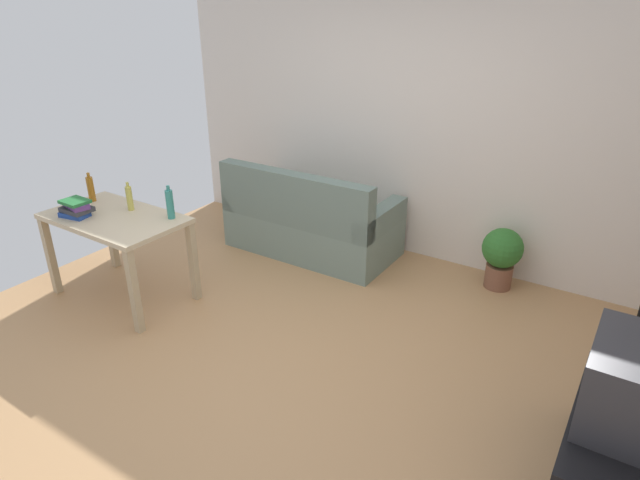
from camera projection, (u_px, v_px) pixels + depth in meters
ground_plane at (273, 352)px, 4.05m from camera, size 5.20×4.40×0.02m
wall_rear at (407, 119)px, 5.17m from camera, size 5.20×0.10×2.70m
couch at (310, 224)px, 5.49m from camera, size 1.70×0.84×0.92m
tv_stand at (610, 455)px, 2.82m from camera, size 0.44×1.10×0.48m
tv at (631, 385)px, 2.63m from camera, size 0.41×0.60×0.44m
desk at (116, 228)px, 4.53m from camera, size 1.21×0.72×0.76m
potted_plant at (502, 254)px, 4.80m from camera, size 0.36×0.36×0.57m
bottle_amber at (91, 189)px, 4.77m from camera, size 0.06×0.06×0.26m
bottle_squat at (129, 198)px, 4.57m from camera, size 0.05×0.05×0.25m
bottle_tall at (170, 204)px, 4.39m from camera, size 0.06×0.06×0.28m
book_stack at (76, 208)px, 4.45m from camera, size 0.28×0.21×0.15m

